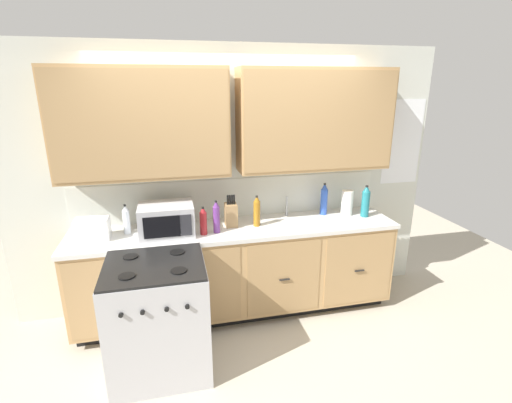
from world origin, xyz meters
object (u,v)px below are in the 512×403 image
object	(u,v)px
bottle_teal	(366,201)
bottle_violet	(216,217)
bottle_red	(203,221)
microwave	(167,220)
bottle_blue	(324,199)
bottle_amber	(257,211)
knife_block	(231,214)
paper_towel_roll	(347,203)
toaster	(93,229)
bottle_clear	(126,219)
stove_range	(159,318)

from	to	relation	value
bottle_teal	bottle_violet	world-z (taller)	bottle_teal
bottle_violet	bottle_red	bearing A→B (deg)	-171.37
microwave	bottle_violet	xyz separation A→B (m)	(0.44, -0.06, 0.01)
bottle_blue	bottle_amber	bearing A→B (deg)	-167.49
bottle_red	bottle_violet	bearing A→B (deg)	8.63
knife_block	bottle_violet	xyz separation A→B (m)	(-0.16, -0.13, 0.03)
paper_towel_roll	bottle_blue	distance (m)	0.24
toaster	bottle_clear	xyz separation A→B (m)	(0.28, 0.07, 0.04)
bottle_amber	bottle_violet	world-z (taller)	bottle_violet
microwave	paper_towel_roll	size ratio (longest dim) A/B	1.85
knife_block	bottle_red	world-z (taller)	knife_block
bottle_clear	knife_block	bearing A→B (deg)	-1.75
knife_block	bottle_amber	bearing A→B (deg)	-12.66
knife_block	bottle_amber	xyz separation A→B (m)	(0.24, -0.05, 0.03)
toaster	bottle_clear	bearing A→B (deg)	14.74
microwave	toaster	world-z (taller)	microwave
paper_towel_roll	bottle_violet	xyz separation A→B (m)	(-1.38, -0.18, 0.02)
stove_range	bottle_clear	size ratio (longest dim) A/B	3.45
bottle_red	bottle_amber	bearing A→B (deg)	10.58
stove_range	bottle_amber	bearing A→B (deg)	33.15
knife_block	bottle_teal	world-z (taller)	bottle_teal
paper_towel_roll	bottle_red	size ratio (longest dim) A/B	1.00
microwave	bottle_violet	world-z (taller)	bottle_violet
bottle_teal	bottle_amber	world-z (taller)	bottle_teal
knife_block	bottle_teal	bearing A→B (deg)	-1.86
knife_block	bottle_clear	distance (m)	0.95
paper_towel_roll	bottle_amber	size ratio (longest dim) A/B	0.86
toaster	bottle_teal	xyz separation A→B (m)	(2.61, -0.00, 0.06)
stove_range	microwave	bearing A→B (deg)	79.87
microwave	bottle_teal	bearing A→B (deg)	0.80
toaster	bottle_amber	size ratio (longest dim) A/B	0.93
bottle_teal	bottle_amber	size ratio (longest dim) A/B	1.09
bottle_red	bottle_teal	bearing A→B (deg)	3.64
bottle_violet	bottle_clear	bearing A→B (deg)	168.57
bottle_blue	bottle_violet	xyz separation A→B (m)	(-1.15, -0.25, -0.01)
paper_towel_roll	bottle_clear	xyz separation A→B (m)	(-2.17, -0.01, 0.00)
bottle_blue	bottle_red	xyz separation A→B (m)	(-1.27, -0.26, -0.04)
bottle_teal	knife_block	bearing A→B (deg)	178.14
bottle_blue	bottle_violet	distance (m)	1.18
toaster	bottle_blue	world-z (taller)	bottle_blue
bottle_blue	bottle_violet	world-z (taller)	bottle_blue
bottle_teal	bottle_violet	xyz separation A→B (m)	(-1.54, -0.09, -0.01)
toaster	knife_block	bearing A→B (deg)	2.04
bottle_amber	bottle_violet	bearing A→B (deg)	-168.82
toaster	bottle_amber	xyz separation A→B (m)	(1.47, -0.01, 0.05)
bottle_red	bottle_violet	xyz separation A→B (m)	(0.12, 0.02, 0.02)
paper_towel_roll	bottle_teal	distance (m)	0.18
stove_range	toaster	xyz separation A→B (m)	(-0.53, 0.63, 0.56)
toaster	bottle_teal	size ratio (longest dim) A/B	0.85
bottle_amber	bottle_violet	size ratio (longest dim) A/B	0.99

